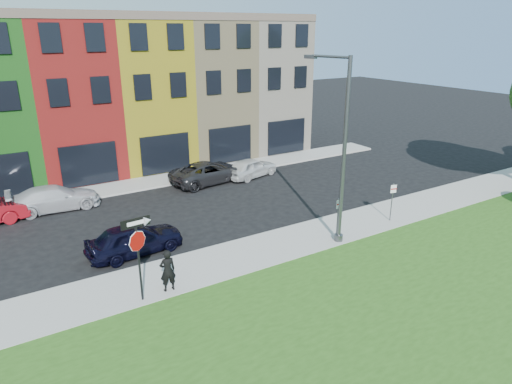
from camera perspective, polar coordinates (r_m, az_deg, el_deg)
ground at (r=18.87m, az=7.21°, el=-10.54°), size 120.00×120.00×0.00m
sidewalk_near at (r=22.03m, az=6.44°, el=-5.68°), size 40.00×3.00×0.12m
sidewalk_far at (r=30.04m, az=-15.62°, el=0.73°), size 40.00×2.40×0.12m
rowhouse_block at (r=34.94m, az=-18.56°, el=11.37°), size 30.00×10.12×10.00m
stop_sign at (r=16.55m, az=-14.61°, el=-6.18°), size 1.05×0.12×3.23m
man at (r=17.59m, az=-10.99°, el=-9.59°), size 0.63×0.43×1.67m
sedan_near at (r=20.96m, az=-14.94°, el=-5.66°), size 2.36×4.48×1.44m
parked_car_silver at (r=27.42m, az=-23.87°, el=-0.70°), size 2.25×4.86×1.37m
parked_car_dark at (r=29.72m, az=-5.95°, el=2.47°), size 3.73×5.71×1.41m
parked_car_white at (r=30.72m, az=-0.61°, el=3.07°), size 3.44×4.64×1.32m
street_lamp at (r=20.49m, az=10.49°, el=4.86°), size 0.83×2.55×8.34m
parking_sign_a at (r=21.71m, az=10.21°, el=-2.55°), size 0.32×0.11×1.95m
parking_sign_b at (r=24.19m, az=16.68°, el=-0.64°), size 0.31×0.13×2.01m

